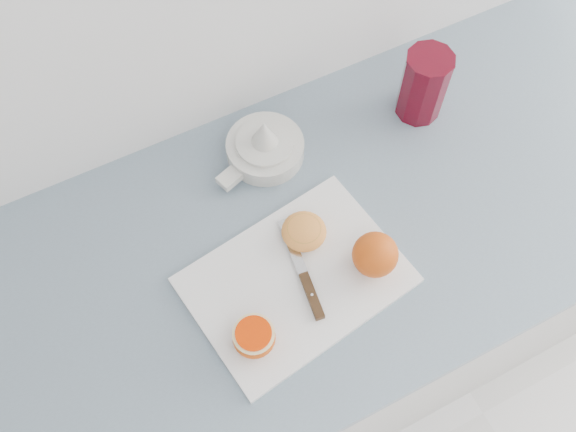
{
  "coord_description": "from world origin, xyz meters",
  "views": [
    {
      "loc": [
        -0.23,
        1.26,
        1.91
      ],
      "look_at": [
        0.0,
        1.71,
        0.96
      ],
      "focal_mm": 40.0,
      "sensor_mm": 36.0,
      "label": 1
    }
  ],
  "objects_px": {
    "counter": "(342,296)",
    "red_tumbler": "(423,87)",
    "half_orange": "(254,337)",
    "cutting_board": "(296,280)",
    "citrus_juicer": "(264,147)"
  },
  "relations": [
    {
      "from": "red_tumbler",
      "to": "cutting_board",
      "type": "bearing_deg",
      "value": -150.35
    },
    {
      "from": "cutting_board",
      "to": "red_tumbler",
      "type": "xyz_separation_m",
      "value": [
        0.38,
        0.22,
        0.06
      ]
    },
    {
      "from": "half_orange",
      "to": "citrus_juicer",
      "type": "relative_size",
      "value": 0.37
    },
    {
      "from": "half_orange",
      "to": "cutting_board",
      "type": "bearing_deg",
      "value": 31.07
    },
    {
      "from": "half_orange",
      "to": "red_tumbler",
      "type": "xyz_separation_m",
      "value": [
        0.49,
        0.28,
        0.03
      ]
    },
    {
      "from": "counter",
      "to": "cutting_board",
      "type": "xyz_separation_m",
      "value": [
        -0.17,
        -0.07,
        0.45
      ]
    },
    {
      "from": "counter",
      "to": "half_orange",
      "type": "bearing_deg",
      "value": -153.43
    },
    {
      "from": "half_orange",
      "to": "citrus_juicer",
      "type": "height_order",
      "value": "citrus_juicer"
    },
    {
      "from": "half_orange",
      "to": "red_tumbler",
      "type": "bearing_deg",
      "value": 29.97
    },
    {
      "from": "half_orange",
      "to": "citrus_juicer",
      "type": "xyz_separation_m",
      "value": [
        0.17,
        0.32,
        -0.01
      ]
    },
    {
      "from": "cutting_board",
      "to": "red_tumbler",
      "type": "bearing_deg",
      "value": 29.65
    },
    {
      "from": "cutting_board",
      "to": "red_tumbler",
      "type": "distance_m",
      "value": 0.44
    },
    {
      "from": "counter",
      "to": "red_tumbler",
      "type": "relative_size",
      "value": 17.29
    },
    {
      "from": "cutting_board",
      "to": "half_orange",
      "type": "xyz_separation_m",
      "value": [
        -0.11,
        -0.07,
        0.03
      ]
    },
    {
      "from": "counter",
      "to": "red_tumbler",
      "type": "distance_m",
      "value": 0.57
    }
  ]
}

